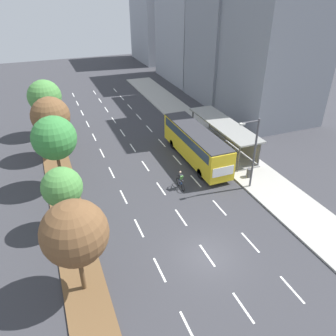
{
  "coord_description": "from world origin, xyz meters",
  "views": [
    {
      "loc": [
        -8.74,
        -14.55,
        16.57
      ],
      "look_at": [
        1.21,
        10.43,
        1.2
      ],
      "focal_mm": 35.52,
      "sensor_mm": 36.0,
      "label": 1
    }
  ],
  "objects": [
    {
      "name": "median_tree_third",
      "position": [
        -8.22,
        12.84,
        4.83
      ],
      "size": [
        3.8,
        3.8,
        6.63
      ],
      "color": "brown",
      "rests_on": "median_strip"
    },
    {
      "name": "sidewalk_right",
      "position": [
        9.25,
        20.0,
        0.07
      ],
      "size": [
        4.5,
        52.0,
        0.15
      ],
      "primitive_type": "cube",
      "color": "#ADAAA3",
      "rests_on": "ground"
    },
    {
      "name": "median_tree_fifth",
      "position": [
        -8.18,
        25.3,
        4.75
      ],
      "size": [
        3.83,
        3.83,
        6.56
      ],
      "color": "brown",
      "rests_on": "median_strip"
    },
    {
      "name": "cyclist",
      "position": [
        1.69,
        8.58,
        0.79
      ],
      "size": [
        0.46,
        1.82,
        1.71
      ],
      "color": "black",
      "rests_on": "ground"
    },
    {
      "name": "bus",
      "position": [
        5.25,
        12.93,
        2.07
      ],
      "size": [
        2.54,
        11.29,
        3.37
      ],
      "color": "yellow",
      "rests_on": "ground"
    },
    {
      "name": "streetlight",
      "position": [
        7.42,
        6.34,
        3.89
      ],
      "size": [
        1.91,
        0.24,
        6.5
      ],
      "color": "#4C4C51",
      "rests_on": "sidewalk_right"
    },
    {
      "name": "building_far_right",
      "position": [
        19.27,
        42.72,
        8.79
      ],
      "size": [
        10.38,
        13.46,
        17.58
      ],
      "primitive_type": "cube",
      "color": "#8E939E",
      "rests_on": "ground"
    },
    {
      "name": "lane_divider_right",
      "position": [
        3.5,
        18.11,
        0.0
      ],
      "size": [
        0.14,
        47.22,
        0.01
      ],
      "color": "white",
      "rests_on": "ground"
    },
    {
      "name": "median_tree_fourth",
      "position": [
        -8.06,
        19.07,
        4.57
      ],
      "size": [
        3.88,
        3.88,
        6.4
      ],
      "color": "brown",
      "rests_on": "median_strip"
    },
    {
      "name": "median_tree_nearest",
      "position": [
        -8.31,
        0.37,
        4.44
      ],
      "size": [
        3.79,
        3.79,
        6.23
      ],
      "color": "brown",
      "rests_on": "median_strip"
    },
    {
      "name": "lane_divider_left",
      "position": [
        -3.5,
        18.11,
        0.0
      ],
      "size": [
        0.14,
        47.22,
        0.01
      ],
      "color": "white",
      "rests_on": "ground"
    },
    {
      "name": "building_near_right",
      "position": [
        19.34,
        20.38,
        10.22
      ],
      "size": [
        10.02,
        10.55,
        20.43
      ],
      "primitive_type": "cube",
      "color": "gray",
      "rests_on": "ground"
    },
    {
      "name": "trash_bin",
      "position": [
        8.45,
        7.76,
        0.57
      ],
      "size": [
        0.52,
        0.52,
        0.85
      ],
      "primitive_type": "cylinder",
      "color": "#4C4C51",
      "rests_on": "sidewalk_right"
    },
    {
      "name": "building_mid_right",
      "position": [
        19.41,
        30.45,
        8.0
      ],
      "size": [
        10.91,
        9.99,
        16.01
      ],
      "primitive_type": "cube",
      "color": "gray",
      "rests_on": "ground"
    },
    {
      "name": "ground_plane",
      "position": [
        0.0,
        0.0,
        0.0
      ],
      "size": [
        140.0,
        140.0,
        0.0
      ],
      "primitive_type": "plane",
      "color": "#38383D"
    },
    {
      "name": "lane_divider_center",
      "position": [
        0.0,
        18.11,
        0.0
      ],
      "size": [
        0.14,
        47.22,
        0.01
      ],
      "color": "white",
      "rests_on": "ground"
    },
    {
      "name": "bus_shelter",
      "position": [
        9.53,
        14.36,
        1.87
      ],
      "size": [
        2.9,
        11.27,
        2.86
      ],
      "color": "gray",
      "rests_on": "sidewalk_right"
    },
    {
      "name": "median_tree_second",
      "position": [
        -8.42,
        6.6,
        3.69
      ],
      "size": [
        2.93,
        2.93,
        5.05
      ],
      "color": "brown",
      "rests_on": "median_strip"
    },
    {
      "name": "median_strip",
      "position": [
        -8.3,
        20.0,
        0.06
      ],
      "size": [
        2.6,
        52.0,
        0.12
      ],
      "primitive_type": "cube",
      "color": "brown",
      "rests_on": "ground"
    },
    {
      "name": "building_tall_right",
      "position": [
        17.82,
        60.64,
        9.98
      ],
      "size": [
        7.18,
        12.95,
        19.97
      ],
      "primitive_type": "cube",
      "color": "#8E939E",
      "rests_on": "ground"
    }
  ]
}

